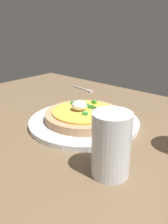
% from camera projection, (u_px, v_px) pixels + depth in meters
% --- Properties ---
extents(dining_table, '(1.16, 0.78, 0.03)m').
position_uv_depth(dining_table, '(90.00, 140.00, 0.54)').
color(dining_table, brown).
rests_on(dining_table, ground).
extents(plate, '(0.28, 0.28, 0.01)m').
position_uv_depth(plate, '(84.00, 121.00, 0.59)').
color(plate, white).
rests_on(plate, dining_table).
extents(pizza, '(0.20, 0.20, 0.05)m').
position_uv_depth(pizza, '(84.00, 115.00, 0.58)').
color(pizza, tan).
rests_on(pizza, plate).
extents(cup_far, '(0.07, 0.07, 0.11)m').
position_uv_depth(cup_far, '(111.00, 148.00, 0.38)').
color(cup_far, silver).
rests_on(cup_far, dining_table).
extents(fork, '(0.10, 0.02, 0.01)m').
position_uv_depth(fork, '(84.00, 89.00, 0.87)').
color(fork, '#B7B7BC').
rests_on(fork, dining_table).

